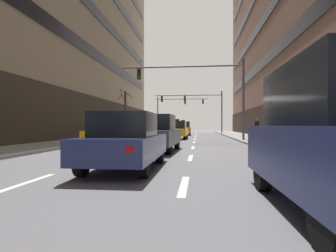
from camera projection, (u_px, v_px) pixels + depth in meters
name	position (u px, v px, depth m)	size (l,w,h in m)	color
ground_plane	(158.00, 150.00, 13.87)	(120.00, 120.00, 0.00)	slate
sidewalk_left	(29.00, 148.00, 14.59)	(3.44, 80.00, 0.14)	gray
sidewalk_right	(301.00, 150.00, 13.14)	(3.44, 80.00, 0.14)	gray
lane_stripe_l1_s2	(29.00, 182.00, 6.09)	(0.16, 2.00, 0.01)	silver
lane_stripe_l1_s3	(105.00, 157.00, 11.07)	(0.16, 2.00, 0.01)	silver
lane_stripe_l1_s4	(134.00, 147.00, 16.04)	(0.16, 2.00, 0.01)	silver
lane_stripe_l1_s5	(149.00, 142.00, 21.01)	(0.16, 2.00, 0.01)	silver
lane_stripe_l1_s6	(158.00, 139.00, 25.98)	(0.16, 2.00, 0.01)	silver
lane_stripe_l1_s7	(165.00, 137.00, 30.95)	(0.16, 2.00, 0.01)	silver
lane_stripe_l1_s8	(169.00, 135.00, 35.92)	(0.16, 2.00, 0.01)	silver
lane_stripe_l1_s9	(173.00, 134.00, 40.89)	(0.16, 2.00, 0.01)	silver
lane_stripe_l1_s10	(176.00, 133.00, 45.86)	(0.16, 2.00, 0.01)	silver
lane_stripe_l2_s2	(184.00, 186.00, 5.73)	(0.16, 2.00, 0.01)	silver
lane_stripe_l2_s3	(191.00, 158.00, 10.70)	(0.16, 2.00, 0.01)	silver
lane_stripe_l2_s4	(193.00, 147.00, 15.68)	(0.16, 2.00, 0.01)	silver
lane_stripe_l2_s5	(194.00, 142.00, 20.65)	(0.16, 2.00, 0.01)	silver
lane_stripe_l2_s6	(195.00, 139.00, 25.62)	(0.16, 2.00, 0.01)	silver
lane_stripe_l2_s7	(195.00, 137.00, 30.59)	(0.16, 2.00, 0.01)	silver
lane_stripe_l2_s8	(196.00, 135.00, 35.56)	(0.16, 2.00, 0.01)	silver
lane_stripe_l2_s9	(196.00, 134.00, 40.53)	(0.16, 2.00, 0.01)	silver
lane_stripe_l2_s10	(196.00, 133.00, 45.50)	(0.16, 2.00, 0.01)	silver
taxi_driving_0	(183.00, 128.00, 36.10)	(2.12, 4.71, 1.93)	black
taxi_driving_1	(109.00, 133.00, 16.76)	(1.92, 4.29, 1.76)	black
car_driving_2	(156.00, 133.00, 13.38)	(2.14, 4.73, 1.74)	black
taxi_driving_3	(177.00, 130.00, 25.88)	(1.91, 4.41, 1.82)	black
car_driving_4	(126.00, 141.00, 7.92)	(1.80, 4.25, 1.59)	black
traffic_signal_0	(204.00, 84.00, 21.95)	(9.74, 0.35, 6.26)	#4C4C51
traffic_signal_1	(198.00, 103.00, 41.84)	(10.02, 0.35, 6.20)	#4C4C51
traffic_signal_2	(175.00, 106.00, 51.47)	(9.30, 0.34, 6.29)	#4C4C51
street_tree_0	(125.00, 112.00, 32.55)	(1.61, 1.61, 5.43)	#4C3823
pedestrian_0	(316.00, 127.00, 14.22)	(0.48, 0.34, 1.74)	brown
pedestrian_1	(257.00, 126.00, 28.48)	(0.51, 0.29, 1.73)	brown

